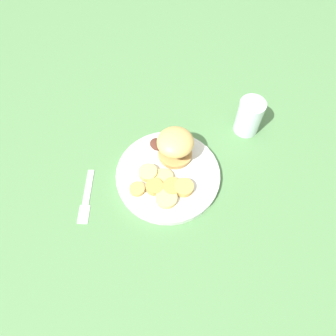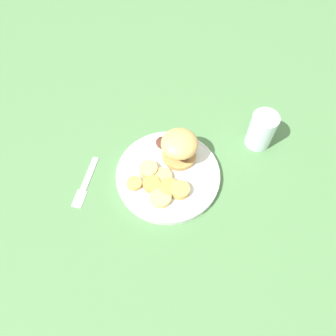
{
  "view_description": "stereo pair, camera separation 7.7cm",
  "coord_description": "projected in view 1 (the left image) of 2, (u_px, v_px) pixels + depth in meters",
  "views": [
    {
      "loc": [
        0.37,
        0.12,
        0.71
      ],
      "look_at": [
        0.0,
        0.0,
        0.04
      ],
      "focal_mm": 35.0,
      "sensor_mm": 36.0,
      "label": 1
    },
    {
      "loc": [
        0.34,
        0.2,
        0.71
      ],
      "look_at": [
        0.0,
        0.0,
        0.04
      ],
      "focal_mm": 35.0,
      "sensor_mm": 36.0,
      "label": 2
    }
  ],
  "objects": [
    {
      "name": "sandwich",
      "position": [
        174.0,
        145.0,
        0.79
      ],
      "size": [
        0.09,
        0.12,
        0.08
      ],
      "color": "tan",
      "rests_on": "dinner_plate"
    },
    {
      "name": "potato_round_4",
      "position": [
        154.0,
        187.0,
        0.77
      ],
      "size": [
        0.04,
        0.04,
        0.01
      ],
      "primitive_type": "cylinder",
      "color": "#BC8942",
      "rests_on": "dinner_plate"
    },
    {
      "name": "potato_round_2",
      "position": [
        148.0,
        173.0,
        0.79
      ],
      "size": [
        0.05,
        0.05,
        0.02
      ],
      "primitive_type": "cylinder",
      "color": "#DBB766",
      "rests_on": "dinner_plate"
    },
    {
      "name": "potato_round_6",
      "position": [
        172.0,
        187.0,
        0.77
      ],
      "size": [
        0.04,
        0.04,
        0.02
      ],
      "primitive_type": "cylinder",
      "color": "#BC8942",
      "rests_on": "dinner_plate"
    },
    {
      "name": "fork",
      "position": [
        87.0,
        197.0,
        0.78
      ],
      "size": [
        0.14,
        0.06,
        0.0
      ],
      "color": "silver",
      "rests_on": "ground_plane"
    },
    {
      "name": "potato_round_0",
      "position": [
        137.0,
        189.0,
        0.77
      ],
      "size": [
        0.04,
        0.04,
        0.01
      ],
      "primitive_type": "cylinder",
      "color": "tan",
      "rests_on": "dinner_plate"
    },
    {
      "name": "potato_round_5",
      "position": [
        163.0,
        178.0,
        0.78
      ],
      "size": [
        0.05,
        0.05,
        0.01
      ],
      "primitive_type": "cylinder",
      "color": "#DBB766",
      "rests_on": "dinner_plate"
    },
    {
      "name": "dinner_plate",
      "position": [
        168.0,
        175.0,
        0.8
      ],
      "size": [
        0.25,
        0.25,
        0.02
      ],
      "color": "silver",
      "rests_on": "ground_plane"
    },
    {
      "name": "potato_round_1",
      "position": [
        166.0,
        198.0,
        0.75
      ],
      "size": [
        0.05,
        0.05,
        0.01
      ],
      "primitive_type": "cylinder",
      "color": "#DBB766",
      "rests_on": "dinner_plate"
    },
    {
      "name": "potato_round_3",
      "position": [
        184.0,
        188.0,
        0.77
      ],
      "size": [
        0.05,
        0.05,
        0.02
      ],
      "primitive_type": "cylinder",
      "color": "tan",
      "rests_on": "dinner_plate"
    },
    {
      "name": "ground_plane",
      "position": [
        168.0,
        177.0,
        0.81
      ],
      "size": [
        4.0,
        4.0,
        0.0
      ],
      "primitive_type": "plane",
      "color": "#4C7A47"
    },
    {
      "name": "drinking_glass",
      "position": [
        249.0,
        117.0,
        0.85
      ],
      "size": [
        0.07,
        0.07,
        0.1
      ],
      "color": "silver",
      "rests_on": "ground_plane"
    }
  ]
}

